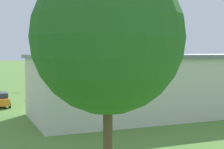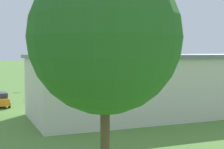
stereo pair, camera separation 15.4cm
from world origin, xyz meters
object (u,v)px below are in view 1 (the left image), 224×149
object	(u,v)px
car_orange	(0,99)
person_near_hangar_door	(155,87)
person_watching_takeoff	(209,89)
windsock	(40,60)
hangar	(181,83)
biplane	(94,67)
person_walking_on_apron	(33,93)
tree_behind_hangar_right	(108,37)
person_at_fence_line	(164,87)

from	to	relation	value
car_orange	person_near_hangar_door	xyz separation A→B (m)	(-24.52, -4.79, -0.07)
person_watching_takeoff	person_near_hangar_door	bearing A→B (deg)	-40.03
car_orange	windsock	size ratio (longest dim) A/B	0.75
hangar	windsock	distance (m)	31.82
car_orange	windsock	bearing A→B (deg)	-115.54
biplane	person_walking_on_apron	size ratio (longest dim) A/B	4.40
person_walking_on_apron	tree_behind_hangar_right	xyz separation A→B (m)	(3.62, 34.36, 6.31)
hangar	person_near_hangar_door	distance (m)	18.44
person_walking_on_apron	windsock	xyz separation A→B (m)	(-4.00, -13.73, 4.22)
hangar	person_at_fence_line	bearing A→B (deg)	-117.43
person_walking_on_apron	windsock	bearing A→B (deg)	-106.23
biplane	person_watching_takeoff	distance (m)	23.51
biplane	person_near_hangar_door	xyz separation A→B (m)	(-4.83, 15.13, -2.78)
biplane	person_watching_takeoff	bearing A→B (deg)	118.68
person_near_hangar_door	windsock	distance (m)	21.26
person_watching_takeoff	car_orange	bearing A→B (deg)	-1.06
car_orange	person_walking_on_apron	bearing A→B (deg)	-135.56
person_near_hangar_door	person_watching_takeoff	bearing A→B (deg)	139.97
hangar	person_watching_takeoff	xyz separation A→B (m)	(-13.42, -11.52, -2.29)
biplane	hangar	bearing A→B (deg)	86.04
person_walking_on_apron	person_at_fence_line	size ratio (longest dim) A/B	1.09
hangar	person_walking_on_apron	xyz separation A→B (m)	(12.66, -16.82, -2.29)
person_near_hangar_door	windsock	xyz separation A→B (m)	(15.70, -13.68, 4.28)
biplane	windsock	xyz separation A→B (m)	(10.88, 1.45, 1.50)
hangar	tree_behind_hangar_right	size ratio (longest dim) A/B	3.13
car_orange	tree_behind_hangar_right	distance (m)	30.31
person_at_fence_line	person_walking_on_apron	bearing A→B (deg)	0.86
hangar	tree_behind_hangar_right	xyz separation A→B (m)	(16.28, 17.54, 4.02)
hangar	person_walking_on_apron	size ratio (longest dim) A/B	18.88
person_watching_takeoff	tree_behind_hangar_right	distance (m)	42.03
car_orange	person_at_fence_line	size ratio (longest dim) A/B	2.74
person_watching_takeoff	tree_behind_hangar_right	size ratio (longest dim) A/B	0.17
hangar	windsock	world-z (taller)	hangar
tree_behind_hangar_right	windsock	distance (m)	48.74
car_orange	windsock	distance (m)	20.89
biplane	person_at_fence_line	distance (m)	16.53
tree_behind_hangar_right	person_near_hangar_door	bearing A→B (deg)	-124.13
person_watching_takeoff	person_walking_on_apron	bearing A→B (deg)	-11.49
biplane	tree_behind_hangar_right	size ratio (longest dim) A/B	0.73
person_at_fence_line	person_watching_takeoff	xyz separation A→B (m)	(-4.53, 5.62, 0.08)
hangar	person_walking_on_apron	world-z (taller)	hangar
windsock	person_walking_on_apron	bearing A→B (deg)	73.77
car_orange	person_walking_on_apron	xyz separation A→B (m)	(-4.82, -4.73, -0.01)
biplane	person_watching_takeoff	size ratio (longest dim) A/B	4.39
biplane	windsock	world-z (taller)	biplane
person_walking_on_apron	windsock	size ratio (longest dim) A/B	0.30
car_orange	windsock	world-z (taller)	windsock
car_orange	person_walking_on_apron	size ratio (longest dim) A/B	2.52
hangar	person_watching_takeoff	bearing A→B (deg)	-139.37
biplane	windsock	bearing A→B (deg)	7.59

